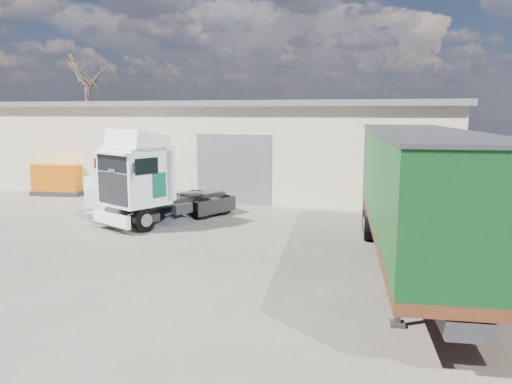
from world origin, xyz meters
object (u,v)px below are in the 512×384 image
(bare_tree, at_px, (86,70))
(panel_van, at_px, (127,191))
(tractor_unit, at_px, (150,184))
(orange_skip, at_px, (60,181))
(box_trailer, at_px, (419,187))

(bare_tree, xyz_separation_m, panel_van, (11.70, -13.19, -6.96))
(tractor_unit, relative_size, orange_skip, 2.03)
(bare_tree, relative_size, box_trailer, 0.74)
(bare_tree, bearing_deg, box_trailer, -36.56)
(box_trailer, bearing_deg, bare_tree, 134.90)
(tractor_unit, distance_m, box_trailer, 11.30)
(box_trailer, bearing_deg, tractor_unit, 154.83)
(bare_tree, xyz_separation_m, orange_skip, (5.39, -10.20, -7.14))
(bare_tree, height_order, box_trailer, bare_tree)
(bare_tree, height_order, orange_skip, bare_tree)
(box_trailer, bearing_deg, orange_skip, 148.39)
(box_trailer, relative_size, panel_van, 2.81)
(bare_tree, xyz_separation_m, tractor_unit, (14.25, -15.34, -6.21))
(panel_van, bearing_deg, box_trailer, -24.15)
(tractor_unit, relative_size, box_trailer, 0.49)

